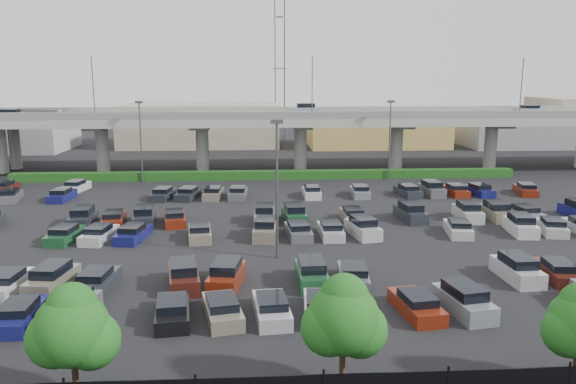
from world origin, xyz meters
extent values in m
plane|color=black|center=(0.00, 0.00, 0.00)|extent=(280.00, 280.00, 0.00)
cube|color=gray|center=(0.00, 32.00, 7.25)|extent=(150.00, 13.00, 1.10)
cube|color=slate|center=(0.00, 25.75, 8.30)|extent=(150.00, 0.50, 1.00)
cube|color=slate|center=(0.00, 38.25, 8.30)|extent=(150.00, 0.50, 1.00)
cylinder|color=gray|center=(-37.00, 32.00, 3.35)|extent=(1.80, 1.80, 6.70)
cylinder|color=gray|center=(-23.00, 32.00, 3.35)|extent=(1.80, 1.80, 6.70)
cube|color=slate|center=(-23.00, 32.00, 6.50)|extent=(2.60, 9.75, 0.50)
cylinder|color=gray|center=(-9.00, 32.00, 3.35)|extent=(1.80, 1.80, 6.70)
cube|color=slate|center=(-9.00, 32.00, 6.50)|extent=(2.60, 9.75, 0.50)
cylinder|color=gray|center=(5.00, 32.00, 3.35)|extent=(1.80, 1.80, 6.70)
cube|color=slate|center=(5.00, 32.00, 6.50)|extent=(2.60, 9.75, 0.50)
cylinder|color=gray|center=(19.00, 32.00, 3.35)|extent=(1.80, 1.80, 6.70)
cube|color=slate|center=(19.00, 32.00, 6.50)|extent=(2.60, 9.75, 0.50)
cylinder|color=gray|center=(33.00, 32.00, 3.35)|extent=(1.80, 1.80, 6.70)
cube|color=slate|center=(33.00, 32.00, 6.50)|extent=(2.60, 9.75, 0.50)
cube|color=#1C4E2B|center=(-34.00, 29.00, 8.21)|extent=(4.40, 1.82, 0.82)
cube|color=black|center=(-34.00, 29.00, 8.84)|extent=(2.30, 1.60, 0.50)
cube|color=gray|center=(6.00, 35.00, 8.32)|extent=(4.40, 1.82, 1.05)
cube|color=black|center=(6.00, 35.00, 9.14)|extent=(2.60, 1.60, 0.65)
cube|color=gray|center=(40.00, 35.00, 8.21)|extent=(4.40, 1.82, 0.82)
cube|color=black|center=(40.00, 35.00, 8.84)|extent=(2.30, 1.60, 0.50)
cylinder|color=#46464B|center=(-22.00, 25.90, 11.80)|extent=(0.14, 0.14, 8.00)
cylinder|color=#46464B|center=(6.00, 25.90, 11.80)|extent=(0.14, 0.14, 8.00)
cylinder|color=#46464B|center=(34.00, 25.90, 11.80)|extent=(0.14, 0.14, 8.00)
cylinder|color=gray|center=(-36.59, 35.82, 3.35)|extent=(1.60, 1.60, 6.70)
cube|color=#153E12|center=(0.00, 25.00, 0.55)|extent=(66.00, 1.60, 1.10)
cylinder|color=#332316|center=(-9.00, -26.67, 0.98)|extent=(0.26, 0.26, 1.96)
sphere|color=#144B14|center=(-9.00, -26.67, 3.37)|extent=(3.04, 3.04, 3.04)
sphere|color=#144B14|center=(-8.29, -26.57, 2.82)|extent=(2.39, 2.39, 2.39)
sphere|color=#144B14|center=(-9.60, -26.75, 3.04)|extent=(2.39, 2.39, 2.39)
sphere|color=#144B14|center=(-8.96, -26.55, 4.24)|extent=(2.06, 2.06, 2.06)
cylinder|color=#332316|center=(2.00, -26.39, 0.99)|extent=(0.26, 0.26, 1.97)
sphere|color=#144B14|center=(2.00, -26.39, 3.39)|extent=(3.07, 3.07, 3.07)
sphere|color=#144B14|center=(2.71, -26.29, 2.85)|extent=(2.41, 2.41, 2.41)
sphere|color=#144B14|center=(1.40, -26.47, 3.07)|extent=(2.41, 2.41, 2.41)
sphere|color=#144B14|center=(2.04, -26.27, 4.27)|extent=(2.08, 2.08, 2.08)
cylinder|color=#332316|center=(12.00, -26.82, 0.90)|extent=(0.26, 0.26, 1.80)
sphere|color=#144B14|center=(11.45, -26.90, 2.79)|extent=(2.19, 2.19, 2.19)
cube|color=navy|center=(-14.50, -18.50, 0.41)|extent=(1.92, 4.44, 0.82)
cube|color=black|center=(-14.50, -18.70, 1.04)|extent=(1.65, 2.33, 0.50)
cube|color=#53555A|center=(-11.75, -18.50, 0.53)|extent=(2.33, 4.59, 1.05)
cube|color=black|center=(-11.75, -18.50, 1.34)|extent=(1.90, 2.77, 0.65)
cube|color=black|center=(-6.25, -18.50, 0.41)|extent=(2.32, 4.58, 0.82)
cube|color=black|center=(-6.25, -18.70, 1.04)|extent=(1.86, 2.47, 0.50)
cube|color=slate|center=(-3.50, -18.50, 0.41)|extent=(2.66, 4.67, 0.82)
cube|color=black|center=(-3.50, -18.70, 1.04)|extent=(2.03, 2.57, 0.50)
cube|color=#B4B3B8|center=(-0.75, -18.50, 0.41)|extent=(2.20, 4.54, 0.82)
cube|color=black|center=(-0.75, -18.70, 1.04)|extent=(1.80, 2.43, 0.50)
cube|color=silver|center=(2.00, -18.50, 0.41)|extent=(2.13, 4.52, 0.82)
cube|color=black|center=(2.00, -18.70, 1.04)|extent=(1.76, 2.41, 0.50)
cube|color=maroon|center=(7.50, -18.50, 0.41)|extent=(2.41, 4.61, 0.82)
cube|color=black|center=(7.50, -18.70, 1.04)|extent=(1.90, 2.50, 0.50)
cube|color=gray|center=(10.25, -18.50, 0.53)|extent=(2.55, 4.65, 1.05)
cube|color=black|center=(10.25, -18.50, 1.34)|extent=(2.03, 2.84, 0.65)
cube|color=silver|center=(-17.25, -13.50, 0.41)|extent=(2.12, 4.52, 0.82)
cube|color=black|center=(-17.25, -13.70, 1.04)|extent=(1.76, 2.41, 0.50)
cube|color=slate|center=(-14.50, -13.50, 0.53)|extent=(2.42, 4.61, 1.05)
cube|color=black|center=(-14.50, -13.50, 1.34)|extent=(1.95, 2.80, 0.65)
cube|color=#25292F|center=(-11.75, -13.50, 0.41)|extent=(2.24, 4.56, 0.82)
cube|color=black|center=(-11.75, -13.70, 1.04)|extent=(1.82, 2.45, 0.50)
cube|color=#471912|center=(-6.25, -13.50, 0.53)|extent=(2.54, 4.64, 1.05)
cube|color=black|center=(-6.25, -13.50, 1.34)|extent=(2.02, 2.83, 0.65)
cube|color=maroon|center=(-3.50, -13.50, 0.53)|extent=(2.49, 4.63, 1.05)
cube|color=black|center=(-3.50, -13.50, 1.34)|extent=(1.99, 2.82, 0.65)
cube|color=#1C4E2B|center=(2.00, -13.50, 0.53)|extent=(1.92, 4.44, 1.05)
cube|color=black|center=(2.00, -13.50, 1.34)|extent=(1.66, 2.64, 0.65)
cube|color=#53555A|center=(4.75, -13.50, 0.41)|extent=(2.20, 4.54, 0.82)
cube|color=black|center=(4.75, -13.70, 1.04)|extent=(1.80, 2.43, 0.50)
cube|color=#B4B3B8|center=(15.75, -13.50, 0.53)|extent=(2.01, 4.47, 1.05)
cube|color=black|center=(15.75, -13.50, 1.34)|extent=(1.71, 2.67, 0.65)
cube|color=#471912|center=(18.50, -13.50, 0.41)|extent=(2.25, 4.56, 0.82)
cube|color=black|center=(18.50, -13.70, 1.04)|extent=(1.82, 2.45, 0.50)
cube|color=#1C4E2B|center=(-17.25, -2.50, 0.41)|extent=(2.33, 4.59, 0.82)
cube|color=black|center=(-17.25, -2.70, 1.04)|extent=(1.87, 2.47, 0.50)
cube|color=silver|center=(-14.50, -2.50, 0.41)|extent=(2.44, 4.62, 0.82)
cube|color=black|center=(-14.50, -2.70, 1.04)|extent=(1.92, 2.51, 0.50)
cube|color=navy|center=(-11.75, -2.50, 0.41)|extent=(2.54, 4.64, 0.82)
cube|color=black|center=(-11.75, -2.70, 1.04)|extent=(1.97, 2.54, 0.50)
cube|color=slate|center=(-6.25, -2.50, 0.41)|extent=(2.32, 4.58, 0.82)
cube|color=black|center=(-6.25, -2.70, 1.04)|extent=(1.86, 2.47, 0.50)
cube|color=slate|center=(-0.75, -2.50, 0.53)|extent=(2.27, 4.57, 1.05)
cube|color=black|center=(-0.75, -2.50, 1.34)|extent=(1.87, 2.75, 0.65)
cube|color=#53555A|center=(2.00, -2.50, 0.41)|extent=(2.19, 4.54, 0.82)
cube|color=black|center=(2.00, -2.70, 1.04)|extent=(1.79, 2.43, 0.50)
cube|color=#B4B3B8|center=(4.75, -2.50, 0.41)|extent=(1.88, 4.42, 0.82)
cube|color=black|center=(4.75, -2.70, 1.04)|extent=(1.63, 2.32, 0.50)
cube|color=#B4B3B8|center=(7.50, -2.50, 0.53)|extent=(2.62, 4.67, 1.05)
cube|color=black|center=(7.50, -2.50, 1.34)|extent=(2.07, 2.86, 0.65)
cube|color=silver|center=(15.75, -2.50, 0.41)|extent=(2.49, 4.63, 0.82)
cube|color=black|center=(15.75, -2.70, 1.04)|extent=(1.94, 2.52, 0.50)
cube|color=silver|center=(21.25, -2.50, 0.53)|extent=(2.36, 4.60, 1.05)
cube|color=black|center=(21.25, -2.50, 1.34)|extent=(1.92, 2.78, 0.65)
cube|color=silver|center=(24.00, -2.50, 0.41)|extent=(2.80, 4.70, 0.82)
cube|color=black|center=(24.00, -2.69, 1.04)|extent=(2.09, 2.61, 0.50)
cube|color=#25292F|center=(-17.25, 2.50, 0.53)|extent=(1.98, 4.46, 1.05)
cube|color=black|center=(-17.25, 2.50, 1.34)|extent=(1.70, 2.66, 0.65)
cube|color=maroon|center=(-14.50, 2.50, 0.41)|extent=(2.30, 4.58, 0.82)
cube|color=black|center=(-14.50, 2.30, 1.04)|extent=(1.85, 2.47, 0.50)
cube|color=#25292F|center=(-11.75, 2.50, 0.53)|extent=(2.30, 4.57, 1.05)
cube|color=black|center=(-11.75, 2.50, 1.34)|extent=(1.88, 2.76, 0.65)
cube|color=maroon|center=(-9.00, 2.50, 0.41)|extent=(2.55, 4.65, 0.82)
cube|color=black|center=(-9.00, 2.30, 1.04)|extent=(1.97, 2.54, 0.50)
cube|color=gray|center=(-0.75, 2.50, 0.53)|extent=(1.97, 4.46, 1.05)
cube|color=black|center=(-0.75, 2.50, 1.34)|extent=(1.69, 2.65, 0.65)
cube|color=#1C4E2B|center=(2.00, 2.50, 0.53)|extent=(2.22, 4.55, 1.05)
cube|color=black|center=(2.00, 2.50, 1.34)|extent=(1.84, 2.74, 0.65)
cube|color=slate|center=(7.50, 2.50, 0.41)|extent=(1.93, 4.45, 0.82)
cube|color=black|center=(7.50, 2.30, 1.04)|extent=(1.66, 2.34, 0.50)
cube|color=#25292F|center=(13.00, 2.50, 0.53)|extent=(2.36, 4.59, 1.05)
cube|color=black|center=(13.00, 2.50, 1.34)|extent=(1.92, 2.78, 0.65)
cube|color=silver|center=(18.50, 2.50, 0.53)|extent=(2.06, 4.49, 1.05)
cube|color=black|center=(18.50, 2.50, 1.34)|extent=(1.74, 2.68, 0.65)
cube|color=slate|center=(21.25, 2.50, 0.53)|extent=(1.83, 4.40, 1.05)
cube|color=black|center=(21.25, 2.50, 1.34)|extent=(1.61, 2.60, 0.65)
cube|color=gray|center=(24.00, 2.50, 0.41)|extent=(2.39, 4.60, 0.82)
cube|color=black|center=(24.00, 2.30, 1.04)|extent=(1.89, 2.49, 0.50)
cube|color=#53555A|center=(-28.25, 13.50, 0.41)|extent=(2.57, 4.65, 0.82)
cube|color=black|center=(-28.25, 13.30, 1.04)|extent=(1.98, 2.55, 0.50)
cube|color=navy|center=(-22.75, 13.50, 0.41)|extent=(2.06, 4.49, 0.82)
cube|color=black|center=(-22.75, 13.30, 1.04)|extent=(1.72, 2.38, 0.50)
cube|color=#25292F|center=(-11.75, 13.50, 0.41)|extent=(2.57, 4.65, 0.82)
cube|color=black|center=(-11.75, 13.30, 1.04)|extent=(1.98, 2.55, 0.50)
cube|color=#25292F|center=(-9.00, 13.50, 0.41)|extent=(2.75, 4.69, 0.82)
cube|color=black|center=(-9.00, 13.30, 1.04)|extent=(2.07, 2.60, 0.50)
cube|color=slate|center=(-6.25, 13.50, 0.41)|extent=(2.17, 4.53, 0.82)
cube|color=black|center=(-6.25, 13.30, 1.04)|extent=(1.78, 2.42, 0.50)
cube|color=#53555A|center=(-3.50, 13.50, 0.41)|extent=(2.14, 4.52, 0.82)
cube|color=black|center=(-3.50, 13.30, 1.04)|extent=(1.77, 2.41, 0.50)
cube|color=silver|center=(4.75, 13.50, 0.41)|extent=(1.83, 4.41, 0.82)
cube|color=black|center=(4.75, 13.30, 1.04)|extent=(1.61, 2.30, 0.50)
cube|color=gray|center=(10.25, 13.50, 0.41)|extent=(2.00, 4.47, 0.82)
cube|color=black|center=(10.25, 13.30, 1.04)|extent=(1.69, 2.36, 0.50)
cube|color=#25292F|center=(15.75, 13.50, 0.41)|extent=(2.41, 4.61, 0.82)
cube|color=black|center=(15.75, 13.30, 1.04)|extent=(1.90, 2.50, 0.50)
cube|color=#53555A|center=(18.50, 13.50, 0.53)|extent=(2.13, 4.52, 1.05)
cube|color=black|center=(18.50, 13.50, 1.34)|extent=(1.78, 2.71, 0.65)
cube|color=maroon|center=(21.25, 13.50, 0.41)|extent=(2.04, 4.49, 0.82)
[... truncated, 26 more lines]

